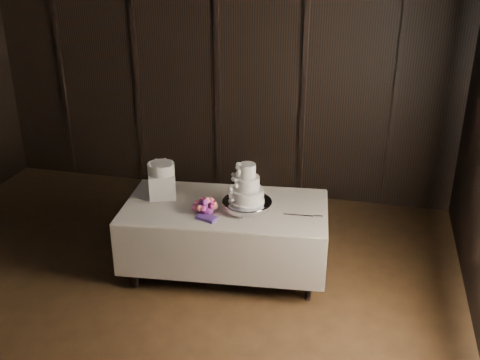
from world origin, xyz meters
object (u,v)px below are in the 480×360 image
bouquet (205,207)px  box_pedestal (162,185)px  wedding_cake (244,187)px  cake_stand (247,205)px  display_table (226,236)px  small_cake (161,168)px

bouquet → box_pedestal: bearing=153.7°
bouquet → wedding_cake: bearing=24.5°
cake_stand → box_pedestal: size_ratio=1.86×
display_table → bouquet: 0.48m
display_table → small_cake: (-0.67, 0.06, 0.65)m
cake_stand → small_cake: (-0.90, 0.09, 0.26)m
cake_stand → small_cake: 0.94m
wedding_cake → display_table: bearing=141.6°
bouquet → box_pedestal: size_ratio=1.55×
wedding_cake → bouquet: wedding_cake is taller
bouquet → small_cake: (-0.54, 0.26, 0.24)m
display_table → box_pedestal: 0.82m
wedding_cake → box_pedestal: size_ratio=1.48×
wedding_cake → small_cake: size_ratio=1.45×
display_table → small_cake: bearing=168.6°
wedding_cake → box_pedestal: (-0.87, 0.11, -0.12)m
display_table → wedding_cake: (0.20, -0.05, 0.58)m
display_table → cake_stand: 0.45m
wedding_cake → small_cake: wedding_cake is taller
display_table → box_pedestal: (-0.67, 0.06, 0.47)m
small_cake → display_table: bearing=-5.2°
bouquet → box_pedestal: box_pedestal is taller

